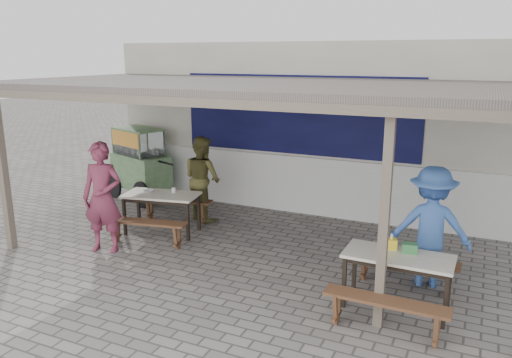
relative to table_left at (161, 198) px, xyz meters
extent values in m
plane|color=slate|center=(1.99, -0.74, -0.67)|extent=(60.00, 60.00, 0.00)
cube|color=beige|center=(1.99, 2.86, 1.08)|extent=(9.00, 1.20, 3.50)
cube|color=silver|center=(1.99, 2.23, -0.07)|extent=(9.00, 0.10, 1.20)
cube|color=#10114C|center=(1.79, 2.25, 1.38)|extent=(5.00, 0.03, 1.60)
cube|color=#5C534F|center=(1.99, 0.26, 2.08)|extent=(9.00, 4.20, 0.12)
cube|color=#68614F|center=(1.99, -1.79, 1.98)|extent=(9.00, 0.12, 0.12)
cube|color=#68614F|center=(-1.91, -1.74, 0.68)|extent=(0.12, 0.12, 2.70)
cube|color=#68614F|center=(4.34, -1.64, 0.68)|extent=(0.11, 0.11, 2.70)
cube|color=silver|center=(0.00, 0.00, 0.06)|extent=(1.47, 0.94, 0.04)
cube|color=black|center=(0.00, 0.00, 0.00)|extent=(1.35, 0.82, 0.06)
cube|color=black|center=(-0.55, -0.40, -0.32)|extent=(0.05, 0.05, 0.71)
cube|color=black|center=(0.66, -0.16, -0.32)|extent=(0.05, 0.05, 0.71)
cube|color=black|center=(-0.66, 0.16, -0.32)|extent=(0.05, 0.05, 0.71)
cube|color=black|center=(0.55, 0.40, -0.32)|extent=(0.05, 0.05, 0.71)
cube|color=brown|center=(0.13, -0.68, -0.24)|extent=(1.48, 0.56, 0.04)
cube|color=brown|center=(-0.43, -0.79, -0.47)|extent=(0.10, 0.28, 0.41)
cube|color=brown|center=(0.70, -0.56, -0.47)|extent=(0.10, 0.28, 0.41)
cube|color=brown|center=(-0.13, 0.68, -0.24)|extent=(1.48, 0.56, 0.04)
cube|color=brown|center=(-0.70, 0.56, -0.47)|extent=(0.10, 0.28, 0.41)
cube|color=brown|center=(0.43, 0.79, -0.47)|extent=(0.10, 0.28, 0.41)
cube|color=silver|center=(4.46, -1.12, 0.06)|extent=(1.38, 0.67, 0.04)
cube|color=black|center=(4.46, -1.12, 0.00)|extent=(1.28, 0.57, 0.06)
cube|color=black|center=(3.83, -1.37, -0.32)|extent=(0.05, 0.05, 0.71)
cube|color=black|center=(5.08, -1.39, -0.32)|extent=(0.05, 0.05, 0.71)
cube|color=black|center=(3.84, -0.85, -0.32)|extent=(0.05, 0.05, 0.71)
cube|color=black|center=(5.09, -0.86, -0.32)|extent=(0.05, 0.05, 0.71)
cube|color=brown|center=(4.45, -1.82, -0.24)|extent=(1.47, 0.30, 0.04)
cube|color=brown|center=(3.87, -1.81, -0.47)|extent=(0.05, 0.28, 0.41)
cube|color=brown|center=(5.04, -1.83, -0.47)|extent=(0.05, 0.28, 0.41)
cube|color=brown|center=(4.47, -0.42, -0.24)|extent=(1.47, 0.30, 0.04)
cube|color=brown|center=(3.89, -0.41, -0.47)|extent=(0.05, 0.28, 0.41)
cube|color=brown|center=(5.06, -0.43, -0.47)|extent=(0.05, 0.28, 0.41)
cube|color=#769865|center=(-1.73, 1.66, 0.01)|extent=(1.57, 1.16, 0.73)
cube|color=#769865|center=(-1.73, 1.66, -0.38)|extent=(1.51, 1.10, 0.05)
cylinder|color=black|center=(-2.40, 1.48, -0.38)|extent=(0.57, 0.24, 0.59)
cylinder|color=black|center=(-1.32, 1.10, -0.38)|extent=(0.57, 0.24, 0.59)
cube|color=silver|center=(-1.78, 1.68, 0.66)|extent=(1.29, 0.97, 0.58)
cube|color=#769865|center=(-1.78, 1.68, 0.95)|extent=(1.35, 1.03, 0.04)
cube|color=#D45E32|center=(-1.89, 1.36, 0.76)|extent=(0.99, 0.37, 0.33)
cylinder|color=black|center=(-0.94, 1.39, 0.32)|extent=(0.70, 0.28, 0.04)
imported|color=maroon|center=(-0.36, -1.13, 0.26)|extent=(0.78, 0.61, 1.87)
imported|color=#4F4B25|center=(0.28, 1.01, 0.18)|extent=(1.01, 0.91, 1.70)
imported|color=#3D66B7|center=(4.75, -0.19, 0.20)|extent=(1.21, 0.81, 1.75)
cube|color=yellow|center=(4.33, -0.94, 0.15)|extent=(0.17, 0.17, 0.14)
cube|color=#387F46|center=(4.58, -0.98, 0.14)|extent=(0.21, 0.16, 0.13)
cylinder|color=silver|center=(0.15, 0.19, 0.12)|extent=(0.08, 0.08, 0.09)
imported|color=silver|center=(-0.27, -0.02, 0.10)|extent=(0.22, 0.22, 0.04)
camera|label=1|loc=(5.31, -7.29, 2.57)|focal=35.00mm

